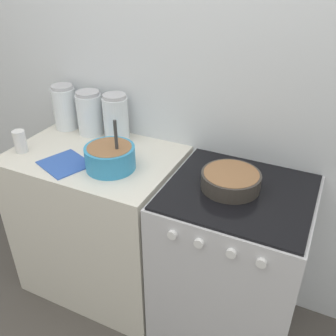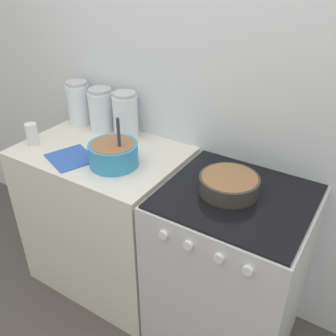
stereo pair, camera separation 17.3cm
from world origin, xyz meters
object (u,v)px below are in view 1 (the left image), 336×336
(storage_jar_left, at_px, (65,110))
(storage_jar_middle, at_px, (90,116))
(stove, at_px, (231,265))
(baking_pan, at_px, (231,180))
(mixing_bowl, at_px, (110,156))
(tin_can, at_px, (20,141))
(storage_jar_right, at_px, (116,120))

(storage_jar_left, xyz_separation_m, storage_jar_middle, (0.17, -0.00, -0.00))
(stove, relative_size, baking_pan, 3.43)
(stove, bearing_deg, mixing_bowl, -172.91)
(mixing_bowl, relative_size, baking_pan, 0.98)
(storage_jar_middle, height_order, tin_can, storage_jar_middle)
(stove, relative_size, mixing_bowl, 3.51)
(storage_jar_middle, bearing_deg, mixing_bowl, -42.19)
(mixing_bowl, xyz_separation_m, storage_jar_left, (-0.49, 0.29, 0.05))
(storage_jar_right, bearing_deg, mixing_bowl, -63.35)
(storage_jar_middle, bearing_deg, tin_can, -119.04)
(stove, xyz_separation_m, baking_pan, (-0.05, 0.01, 0.49))
(stove, bearing_deg, storage_jar_left, 169.22)
(tin_can, bearing_deg, baking_pan, 7.49)
(stove, height_order, storage_jar_right, storage_jar_right)
(storage_jar_left, bearing_deg, baking_pan, -10.93)
(storage_jar_left, height_order, storage_jar_right, storage_jar_left)
(stove, height_order, tin_can, tin_can)
(storage_jar_left, height_order, storage_jar_middle, storage_jar_left)
(stove, bearing_deg, tin_can, -173.09)
(mixing_bowl, distance_m, tin_can, 0.52)
(stove, bearing_deg, baking_pan, 172.91)
(mixing_bowl, bearing_deg, storage_jar_left, 149.60)
(stove, relative_size, storage_jar_right, 3.52)
(mixing_bowl, xyz_separation_m, baking_pan, (0.58, 0.08, -0.03))
(storage_jar_right, bearing_deg, baking_pan, -15.97)
(baking_pan, xyz_separation_m, storage_jar_middle, (-0.90, 0.21, 0.07))
(storage_jar_left, bearing_deg, storage_jar_right, -0.00)
(baking_pan, height_order, tin_can, tin_can)
(mixing_bowl, relative_size, storage_jar_middle, 1.04)
(mixing_bowl, relative_size, storage_jar_right, 1.00)
(baking_pan, xyz_separation_m, storage_jar_right, (-0.72, 0.21, 0.07))
(storage_jar_right, bearing_deg, tin_can, -136.47)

